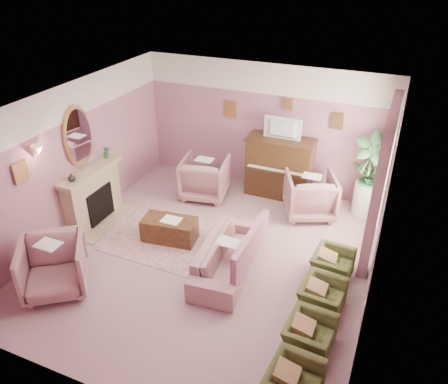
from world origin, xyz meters
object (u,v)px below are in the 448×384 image
at_px(floral_armchair_front, 53,265).
at_px(olive_chair_a, 294,379).
at_px(piano, 279,168).
at_px(side_table, 366,199).
at_px(floral_armchair_right, 310,193).
at_px(television, 282,128).
at_px(olive_chair_d, 333,261).
at_px(olive_chair_c, 322,293).
at_px(olive_chair_b, 310,331).
at_px(sofa, 228,250).
at_px(floral_armchair_left, 205,176).
at_px(coffee_table, 170,230).

height_order(floral_armchair_front, olive_chair_a, floral_armchair_front).
relative_size(piano, side_table, 2.00).
bearing_deg(floral_armchair_right, piano, 145.41).
bearing_deg(side_table, floral_armchair_right, -155.32).
height_order(television, floral_armchair_right, television).
bearing_deg(piano, olive_chair_d, -55.03).
distance_m(olive_chair_c, olive_chair_d, 0.82).
bearing_deg(floral_armchair_front, olive_chair_b, 5.87).
xyz_separation_m(television, side_table, (1.89, -0.04, -1.25)).
bearing_deg(sofa, floral_armchair_right, 69.56).
bearing_deg(olive_chair_b, side_table, 86.42).
distance_m(piano, olive_chair_c, 3.59).
bearing_deg(olive_chair_d, floral_armchair_left, 152.24).
bearing_deg(floral_armchair_right, olive_chair_b, -76.61).
height_order(olive_chair_c, side_table, side_table).
distance_m(coffee_table, floral_armchair_right, 2.93).
relative_size(floral_armchair_left, olive_chair_b, 1.38).
bearing_deg(coffee_table, side_table, 36.37).
height_order(olive_chair_a, olive_chair_d, same).
bearing_deg(floral_armchair_right, olive_chair_d, -65.42).
relative_size(coffee_table, olive_chair_c, 1.39).
distance_m(television, floral_armchair_right, 1.48).
bearing_deg(floral_armchair_left, floral_armchair_front, -103.76).
distance_m(piano, floral_armchair_front, 5.01).
distance_m(floral_armchair_left, olive_chair_b, 4.53).
bearing_deg(side_table, sofa, -124.50).
height_order(coffee_table, olive_chair_a, olive_chair_a).
relative_size(sofa, olive_chair_b, 2.80).
distance_m(floral_armchair_left, floral_armchair_front, 3.80).
bearing_deg(piano, sofa, -90.51).
bearing_deg(floral_armchair_front, floral_armchair_right, 50.07).
distance_m(olive_chair_b, olive_chair_c, 0.82).
bearing_deg(coffee_table, olive_chair_b, -26.49).
height_order(floral_armchair_right, side_table, floral_armchair_right).
bearing_deg(olive_chair_b, television, 112.65).
height_order(olive_chair_b, olive_chair_c, same).
xyz_separation_m(floral_armchair_left, olive_chair_b, (3.12, -3.28, -0.19)).
distance_m(sofa, floral_armchair_front, 2.81).
relative_size(olive_chair_c, olive_chair_d, 1.00).
relative_size(television, floral_armchair_front, 0.80).
height_order(television, sofa, television).
bearing_deg(olive_chair_c, side_table, 85.47).
xyz_separation_m(olive_chair_d, side_table, (0.24, 2.26, 0.04)).
distance_m(sofa, olive_chair_d, 1.75).
distance_m(television, olive_chair_b, 4.46).
relative_size(floral_armchair_front, olive_chair_c, 1.38).
bearing_deg(floral_armchair_right, side_table, 24.68).
height_order(piano, sofa, piano).
bearing_deg(olive_chair_b, olive_chair_a, -90.00).
relative_size(piano, coffee_table, 1.40).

